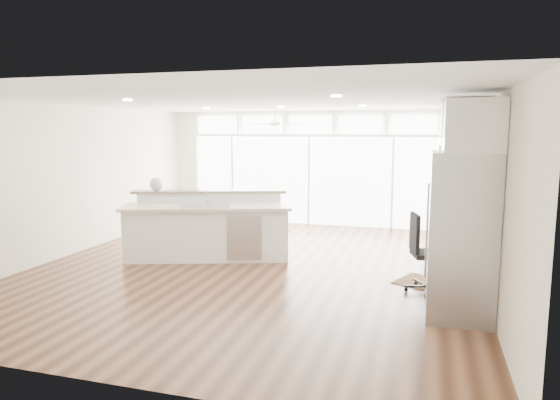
% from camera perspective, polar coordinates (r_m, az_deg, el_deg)
% --- Properties ---
extents(floor, '(7.00, 8.00, 0.02)m').
position_cam_1_polar(floor, '(8.35, -2.91, -7.71)').
color(floor, '#3F2213').
rests_on(floor, ground).
extents(ceiling, '(7.00, 8.00, 0.02)m').
position_cam_1_polar(ceiling, '(8.05, -3.05, 11.19)').
color(ceiling, white).
rests_on(ceiling, wall_back).
extents(wall_back, '(7.00, 0.04, 2.70)m').
position_cam_1_polar(wall_back, '(11.92, 3.44, 3.66)').
color(wall_back, white).
rests_on(wall_back, floor).
extents(wall_front, '(7.00, 0.04, 2.70)m').
position_cam_1_polar(wall_front, '(4.56, -19.97, -3.91)').
color(wall_front, white).
rests_on(wall_front, floor).
extents(wall_left, '(0.04, 8.00, 2.70)m').
position_cam_1_polar(wall_left, '(9.82, -22.63, 2.12)').
color(wall_left, white).
rests_on(wall_left, floor).
extents(wall_right, '(0.04, 8.00, 2.70)m').
position_cam_1_polar(wall_right, '(7.68, 22.48, 0.65)').
color(wall_right, white).
rests_on(wall_right, floor).
extents(glass_wall, '(5.80, 0.06, 2.08)m').
position_cam_1_polar(glass_wall, '(11.89, 3.36, 2.20)').
color(glass_wall, white).
rests_on(glass_wall, wall_back).
extents(transom_row, '(5.90, 0.06, 0.40)m').
position_cam_1_polar(transom_row, '(11.83, 3.41, 8.62)').
color(transom_row, white).
rests_on(transom_row, wall_back).
extents(desk_window, '(0.04, 0.85, 0.85)m').
position_cam_1_polar(desk_window, '(7.95, 22.05, 2.35)').
color(desk_window, white).
rests_on(desk_window, wall_right).
extents(ceiling_fan, '(1.16, 1.16, 0.32)m').
position_cam_1_polar(ceiling_fan, '(10.86, -0.57, 9.22)').
color(ceiling_fan, white).
rests_on(ceiling_fan, ceiling).
extents(recessed_lights, '(3.40, 3.00, 0.02)m').
position_cam_1_polar(recessed_lights, '(8.24, -2.58, 10.98)').
color(recessed_lights, white).
rests_on(recessed_lights, ceiling).
extents(oven_cabinet, '(0.64, 1.20, 2.50)m').
position_cam_1_polar(oven_cabinet, '(9.45, 19.35, 1.47)').
color(oven_cabinet, white).
rests_on(oven_cabinet, floor).
extents(desk_nook, '(0.72, 1.30, 0.76)m').
position_cam_1_polar(desk_nook, '(8.11, 19.29, -5.79)').
color(desk_nook, white).
rests_on(desk_nook, floor).
extents(upper_cabinets, '(0.64, 1.30, 0.64)m').
position_cam_1_polar(upper_cabinets, '(7.90, 20.25, 8.23)').
color(upper_cabinets, white).
rests_on(upper_cabinets, wall_right).
extents(refrigerator, '(0.76, 0.90, 2.00)m').
position_cam_1_polar(refrigerator, '(6.37, 20.05, -3.83)').
color(refrigerator, '#A3A2A7').
rests_on(refrigerator, floor).
extents(fridge_cabinet, '(0.64, 0.90, 0.60)m').
position_cam_1_polar(fridge_cabinet, '(6.25, 21.18, 7.90)').
color(fridge_cabinet, white).
rests_on(fridge_cabinet, wall_right).
extents(framed_photos, '(0.06, 0.22, 0.80)m').
position_cam_1_polar(framed_photos, '(8.58, 21.61, 1.74)').
color(framed_photos, black).
rests_on(framed_photos, wall_right).
extents(kitchen_island, '(3.12, 1.97, 1.16)m').
position_cam_1_polar(kitchen_island, '(8.84, -8.29, -2.98)').
color(kitchen_island, white).
rests_on(kitchen_island, floor).
extents(rug, '(1.17, 1.04, 0.01)m').
position_cam_1_polar(rug, '(7.77, 16.93, -9.15)').
color(rug, '#3B2513').
rests_on(rug, floor).
extents(office_chair, '(0.69, 0.66, 1.10)m').
position_cam_1_polar(office_chair, '(7.28, 16.66, -5.87)').
color(office_chair, black).
rests_on(office_chair, floor).
extents(fishbowl, '(0.31, 0.31, 0.24)m').
position_cam_1_polar(fishbowl, '(9.28, -13.95, 1.78)').
color(fishbowl, silver).
rests_on(fishbowl, kitchen_island).
extents(monitor, '(0.18, 0.54, 0.44)m').
position_cam_1_polar(monitor, '(7.99, 18.91, -1.59)').
color(monitor, black).
rests_on(monitor, desk_nook).
extents(keyboard, '(0.17, 0.34, 0.02)m').
position_cam_1_polar(keyboard, '(8.02, 17.63, -3.03)').
color(keyboard, silver).
rests_on(keyboard, desk_nook).
extents(potted_plant, '(0.28, 0.30, 0.21)m').
position_cam_1_polar(potted_plant, '(9.40, 19.74, 9.70)').
color(potted_plant, '#33622A').
rests_on(potted_plant, oven_cabinet).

